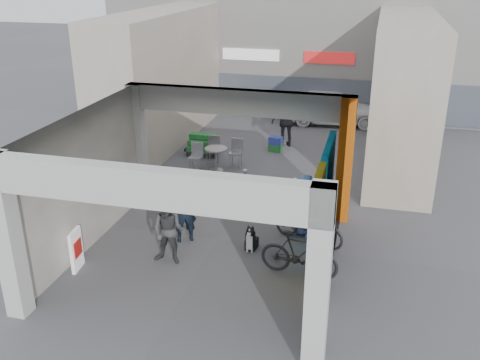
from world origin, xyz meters
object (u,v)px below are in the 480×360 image
(man_back_turned, at_px, (168,231))
(man_crates, at_px, (287,121))
(cafe_set, at_px, (215,158))
(white_van, at_px, (333,107))
(border_collie, at_px, (251,240))
(bicycle_front, at_px, (309,224))
(bicycle_rear, at_px, (299,254))
(man_with_dog, at_px, (183,210))
(man_elderly, at_px, (304,205))
(produce_stand, at_px, (202,147))

(man_back_turned, xyz_separation_m, man_crates, (1.18, 9.29, 0.17))
(cafe_set, bearing_deg, white_van, 62.19)
(border_collie, height_order, man_crates, man_crates)
(bicycle_front, xyz_separation_m, bicycle_rear, (0.00, -1.60, 0.04))
(man_with_dog, bearing_deg, man_crates, -131.05)
(man_with_dog, xyz_separation_m, white_van, (2.63, 11.76, -0.13))
(man_with_dog, relative_size, bicycle_front, 0.90)
(cafe_set, xyz_separation_m, man_back_turned, (0.81, -6.37, 0.48))
(man_elderly, bearing_deg, man_with_dog, -152.99)
(man_elderly, relative_size, white_van, 0.38)
(bicycle_front, distance_m, white_van, 11.06)
(bicycle_rear, bearing_deg, man_crates, 18.52)
(man_back_turned, bearing_deg, bicycle_front, 32.07)
(man_back_turned, xyz_separation_m, white_van, (2.61, 12.85, -0.07))
(produce_stand, distance_m, bicycle_front, 7.35)
(man_back_turned, bearing_deg, man_crates, 84.57)
(man_elderly, height_order, white_van, man_elderly)
(man_elderly, bearing_deg, man_back_turned, -136.84)
(produce_stand, bearing_deg, bicycle_front, -36.17)
(bicycle_rear, height_order, white_van, white_van)
(border_collie, xyz_separation_m, man_with_dog, (-1.77, 0.04, 0.60))
(man_with_dog, xyz_separation_m, man_elderly, (2.89, 1.17, -0.05))
(man_with_dog, relative_size, man_crates, 0.88)
(cafe_set, relative_size, man_with_dog, 0.92)
(produce_stand, bearing_deg, bicycle_rear, -43.00)
(white_van, bearing_deg, border_collie, 172.22)
(cafe_set, bearing_deg, produce_stand, 128.23)
(cafe_set, relative_size, border_collie, 2.31)
(man_with_dog, bearing_deg, cafe_set, -114.21)
(man_back_turned, distance_m, man_elderly, 3.66)
(man_elderly, distance_m, bicycle_rear, 2.10)
(man_elderly, distance_m, man_crates, 7.23)
(produce_stand, relative_size, man_with_dog, 0.68)
(border_collie, relative_size, white_van, 0.16)
(border_collie, bearing_deg, white_van, 91.79)
(border_collie, bearing_deg, bicycle_front, 35.22)
(produce_stand, xyz_separation_m, man_elderly, (4.51, -5.16, 0.52))
(produce_stand, distance_m, man_back_turned, 7.62)
(man_elderly, bearing_deg, man_crates, 108.44)
(white_van, bearing_deg, man_with_dog, 163.79)
(border_collie, bearing_deg, man_elderly, 53.12)
(border_collie, distance_m, man_back_turned, 2.11)
(border_collie, height_order, bicycle_front, bicycle_front)
(cafe_set, height_order, man_elderly, man_elderly)
(produce_stand, height_order, border_collie, produce_stand)
(man_elderly, bearing_deg, produce_stand, 136.10)
(man_crates, bearing_deg, produce_stand, 12.15)
(bicycle_rear, bearing_deg, bicycle_front, 6.75)
(cafe_set, distance_m, man_elderly, 5.53)
(man_with_dog, bearing_deg, man_elderly, 169.38)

